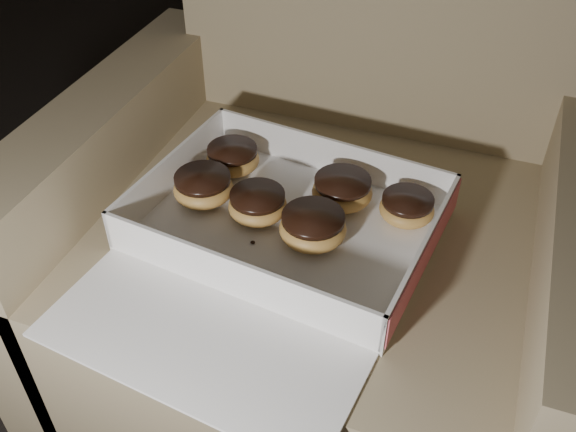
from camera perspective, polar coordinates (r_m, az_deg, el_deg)
The scene contains 12 objects.
armchair at distance 1.14m, azimuth 3.45°, elevation -2.99°, with size 0.89×0.75×0.93m.
bakery_box at distance 0.95m, azimuth -1.07°, elevation -2.28°, with size 0.49×0.55×0.07m.
donut_a at distance 1.00m, azimuth 10.52°, elevation 0.73°, with size 0.08×0.08×0.04m.
donut_b at distance 0.99m, azimuth -2.71°, elevation 1.04°, with size 0.09×0.09×0.05m.
donut_c at distance 1.02m, azimuth 4.84°, elevation 2.28°, with size 0.10×0.10×0.05m.
donut_d at distance 0.95m, azimuth 2.23°, elevation -0.98°, with size 0.10×0.10×0.05m.
donut_e at distance 1.03m, azimuth -7.55°, elevation 2.57°, with size 0.10×0.10×0.05m.
donut_f at distance 1.09m, azimuth -4.94°, elevation 5.15°, with size 0.09×0.09×0.05m.
crumb_a at distance 0.89m, azimuth -1.20°, elevation -6.28°, with size 0.01×0.01×0.00m, color black.
crumb_b at distance 0.96m, azimuth -3.15°, elevation -2.36°, with size 0.01×0.01×0.00m, color black.
crumb_c at distance 0.97m, azimuth -9.71°, elevation -2.08°, with size 0.01×0.01×0.00m, color black.
crumb_d at distance 0.85m, azimuth 7.71°, elevation -9.88°, with size 0.01×0.01×0.00m, color black.
Camera 1 is at (0.55, -0.48, 1.07)m, focal length 40.00 mm.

